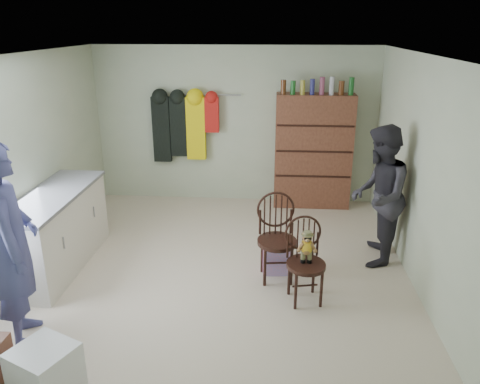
# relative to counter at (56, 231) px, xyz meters

# --- Properties ---
(ground_plane) EXTENTS (5.00, 5.00, 0.00)m
(ground_plane) POSITION_rel_counter_xyz_m (1.95, 0.00, -0.47)
(ground_plane) COLOR beige
(ground_plane) RESTS_ON ground
(room_walls) EXTENTS (5.00, 5.00, 5.00)m
(room_walls) POSITION_rel_counter_xyz_m (1.95, 0.53, 1.11)
(room_walls) COLOR beige
(room_walls) RESTS_ON ground
(counter) EXTENTS (0.64, 1.86, 0.94)m
(counter) POSITION_rel_counter_xyz_m (0.00, 0.00, 0.00)
(counter) COLOR silver
(counter) RESTS_ON ground
(plastic_tub) EXTENTS (0.58, 0.57, 0.42)m
(plastic_tub) POSITION_rel_counter_xyz_m (0.82, -2.05, -0.26)
(plastic_tub) COLOR white
(plastic_tub) RESTS_ON ground
(chair_front) EXTENTS (0.49, 0.49, 0.92)m
(chair_front) POSITION_rel_counter_xyz_m (2.94, -0.50, 0.06)
(chair_front) COLOR #321811
(chair_front) RESTS_ON ground
(chair_far) EXTENTS (0.50, 0.50, 1.01)m
(chair_far) POSITION_rel_counter_xyz_m (2.64, -0.05, 0.07)
(chair_far) COLOR #321811
(chair_far) RESTS_ON ground
(striped_bag) EXTENTS (0.35, 0.28, 0.35)m
(striped_bag) POSITION_rel_counter_xyz_m (2.65, 0.06, -0.30)
(striped_bag) COLOR pink
(striped_bag) RESTS_ON ground
(person_left) EXTENTS (0.73, 0.83, 1.91)m
(person_left) POSITION_rel_counter_xyz_m (0.29, -1.36, 0.48)
(person_left) COLOR #464881
(person_left) RESTS_ON ground
(person_right) EXTENTS (0.84, 0.97, 1.72)m
(person_right) POSITION_rel_counter_xyz_m (3.85, 0.43, 0.39)
(person_right) COLOR #2D2B33
(person_right) RESTS_ON ground
(dresser) EXTENTS (1.20, 0.39, 2.07)m
(dresser) POSITION_rel_counter_xyz_m (3.20, 2.30, 0.44)
(dresser) COLOR brown
(dresser) RESTS_ON ground
(coat_rack) EXTENTS (1.42, 0.12, 1.09)m
(coat_rack) POSITION_rel_counter_xyz_m (1.12, 2.38, 0.78)
(coat_rack) COLOR #99999E
(coat_rack) RESTS_ON ground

